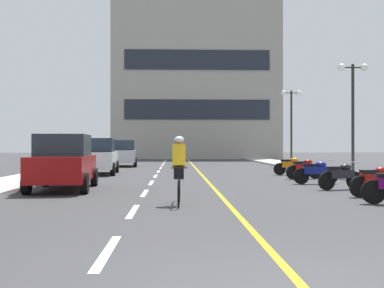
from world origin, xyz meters
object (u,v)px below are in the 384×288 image
Objects in this scene: parked_car_near at (64,162)px; motorcycle_3 at (376,180)px; street_lamp_far at (291,110)px; motorcycle_7 at (291,165)px; motorcycle_5 at (316,172)px; parked_car_far at (123,153)px; cyclist_rider at (179,169)px; motorcycle_6 at (304,168)px; motorcycle_4 at (341,175)px; street_lamp_mid at (353,93)px; parked_car_mid at (98,156)px.

parked_car_near is 9.71m from motorcycle_3.
motorcycle_3 is at bearing -97.08° from street_lamp_far.
street_lamp_far reaches higher than motorcycle_7.
motorcycle_5 is at bearing -100.60° from street_lamp_far.
parked_car_far reaches higher than cyclist_rider.
motorcycle_7 is (9.36, 7.38, -0.44)m from parked_car_near.
parked_car_near is 2.59× the size of motorcycle_6.
parked_car_near reaches higher than motorcycle_3.
parked_car_far is (-11.79, 0.20, -3.01)m from street_lamp_far.
motorcycle_7 is at bearing 87.97° from motorcycle_6.
motorcycle_6 is at bearing 88.54° from motorcycle_4.
street_lamp_far is 3.12× the size of motorcycle_3.
cyclist_rider reaches higher than motorcycle_7.
cyclist_rider is at bearing -128.46° from street_lamp_mid.
street_lamp_far reaches higher than motorcycle_6.
street_lamp_far is 3.16× the size of motorcycle_4.
parked_car_mid is 2.52× the size of motorcycle_5.
parked_car_far reaches higher than motorcycle_3.
motorcycle_7 is (0.39, 5.42, 0.00)m from motorcycle_5.
motorcycle_3 and motorcycle_7 have the same top height.
motorcycle_5 is (9.23, -6.50, -0.44)m from parked_car_mid.
motorcycle_7 is (0.22, 7.66, 0.00)m from motorcycle_4.
street_lamp_mid is 4.52m from motorcycle_7.
parked_car_near reaches higher than motorcycle_4.
parked_car_near reaches higher than motorcycle_7.
parked_car_mid reaches higher than motorcycle_4.
parked_car_far is at bearing 132.94° from motorcycle_7.
motorcycle_4 and motorcycle_7 have the same top height.
motorcycle_4 is (-0.25, 2.15, 0.00)m from motorcycle_3.
motorcycle_4 is at bearing -1.76° from parked_car_near.
street_lamp_mid reaches higher than parked_car_far.
parked_car_mid is (-12.36, 1.99, -3.02)m from street_lamp_mid.
parked_car_mid is (-0.25, 8.46, 0.00)m from parked_car_near.
street_lamp_far is at bearing 55.48° from parked_car_near.
street_lamp_mid reaches higher than motorcycle_3.
parked_car_mid reaches higher than motorcycle_5.
motorcycle_3 is 0.94× the size of cyclist_rider.
parked_car_far is (0.04, 17.40, 0.00)m from parked_car_near.
motorcycle_6 is (-0.12, 7.05, 0.00)m from motorcycle_3.
street_lamp_mid is at bearing 51.54° from cyclist_rider.
parked_car_far is 19.89m from motorcycle_4.
motorcycle_3 is 5.87m from cyclist_rider.
parked_car_near reaches higher than motorcycle_5.
motorcycle_5 is (-2.85, -15.24, -3.45)m from street_lamp_far.
parked_car_mid reaches higher than motorcycle_6.
parked_car_mid is 13.13m from cyclist_rider.
motorcycle_5 is 1.00× the size of motorcycle_7.
motorcycle_3 is 1.01× the size of motorcycle_4.
cyclist_rider reaches higher than motorcycle_6.
motorcycle_4 is (9.10, -17.68, -0.44)m from parked_car_far.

